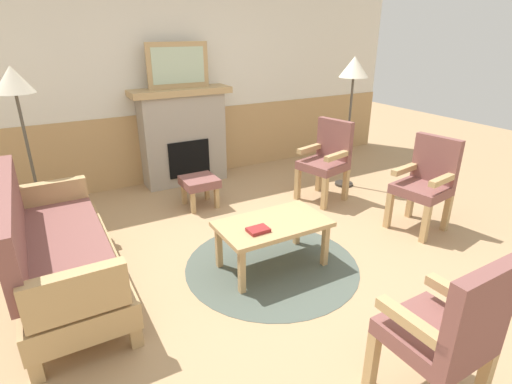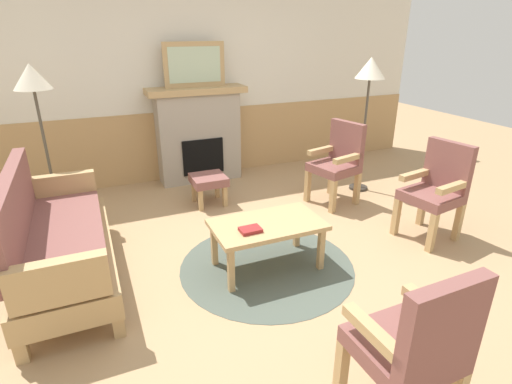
{
  "view_description": "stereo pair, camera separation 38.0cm",
  "coord_description": "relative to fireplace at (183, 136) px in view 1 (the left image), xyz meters",
  "views": [
    {
      "loc": [
        -1.73,
        -2.71,
        2.0
      ],
      "look_at": [
        0.0,
        0.35,
        0.55
      ],
      "focal_mm": 28.06,
      "sensor_mm": 36.0,
      "label": 1
    },
    {
      "loc": [
        -1.39,
        -2.88,
        2.0
      ],
      "look_at": [
        0.0,
        0.35,
        0.55
      ],
      "focal_mm": 28.06,
      "sensor_mm": 36.0,
      "label": 2
    }
  ],
  "objects": [
    {
      "name": "book_on_table",
      "position": [
        -0.27,
        -2.52,
        -0.2
      ],
      "size": [
        0.18,
        0.13,
        0.03
      ],
      "primitive_type": "cube",
      "rotation": [
        0.0,
        0.0,
        0.02
      ],
      "color": "maroon",
      "rests_on": "coffee_table"
    },
    {
      "name": "floor_lamp_by_chairs",
      "position": [
        1.84,
        -1.2,
        0.8
      ],
      "size": [
        0.36,
        0.36,
        1.68
      ],
      "color": "#332D28",
      "rests_on": "ground_plane"
    },
    {
      "name": "armchair_by_window_left",
      "position": [
        1.71,
        -2.56,
        -0.11
      ],
      "size": [
        0.55,
        0.55,
        0.98
      ],
      "color": "tan",
      "rests_on": "ground_plane"
    },
    {
      "name": "ground_plane",
      "position": [
        0.0,
        -2.35,
        -0.65
      ],
      "size": [
        14.0,
        14.0,
        0.0
      ],
      "primitive_type": "plane",
      "color": "tan"
    },
    {
      "name": "wall_back",
      "position": [
        0.0,
        0.25,
        0.66
      ],
      "size": [
        7.2,
        0.14,
        2.7
      ],
      "color": "silver",
      "rests_on": "ground_plane"
    },
    {
      "name": "couch",
      "position": [
        -1.74,
        -1.97,
        -0.26
      ],
      "size": [
        0.7,
        1.8,
        0.98
      ],
      "color": "tan",
      "rests_on": "ground_plane"
    },
    {
      "name": "framed_picture",
      "position": [
        0.0,
        0.0,
        0.91
      ],
      "size": [
        0.8,
        0.04,
        0.56
      ],
      "color": "tan",
      "rests_on": "fireplace"
    },
    {
      "name": "coffee_table",
      "position": [
        -0.08,
        -2.43,
        -0.27
      ],
      "size": [
        0.96,
        0.56,
        0.44
      ],
      "color": "tan",
      "rests_on": "ground_plane"
    },
    {
      "name": "armchair_near_fireplace",
      "position": [
        1.32,
        -1.43,
        -0.11
      ],
      "size": [
        0.58,
        0.58,
        0.98
      ],
      "color": "tan",
      "rests_on": "ground_plane"
    },
    {
      "name": "footstool",
      "position": [
        -0.14,
        -0.88,
        -0.37
      ],
      "size": [
        0.4,
        0.4,
        0.36
      ],
      "color": "tan",
      "rests_on": "ground_plane"
    },
    {
      "name": "round_rug",
      "position": [
        -0.08,
        -2.43,
        -0.65
      ],
      "size": [
        1.56,
        1.56,
        0.01
      ],
      "primitive_type": "cylinder",
      "color": "#4C564C",
      "rests_on": "ground_plane"
    },
    {
      "name": "floor_lamp_by_couch",
      "position": [
        -1.82,
        -0.62,
        0.8
      ],
      "size": [
        0.36,
        0.36,
        1.68
      ],
      "color": "#332D28",
      "rests_on": "ground_plane"
    },
    {
      "name": "armchair_front_left",
      "position": [
        -0.04,
        -4.12,
        -0.11
      ],
      "size": [
        0.49,
        0.49,
        0.98
      ],
      "color": "tan",
      "rests_on": "ground_plane"
    },
    {
      "name": "fireplace",
      "position": [
        0.0,
        0.0,
        0.0
      ],
      "size": [
        1.3,
        0.44,
        1.28
      ],
      "color": "#A39989",
      "rests_on": "ground_plane"
    }
  ]
}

